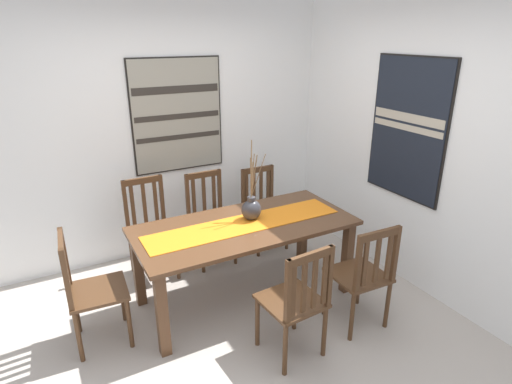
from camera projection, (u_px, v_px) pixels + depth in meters
ground_plane at (245, 343)px, 3.31m from camera, size 6.40×6.40×0.03m
wall_back at (163, 129)px, 4.34m from camera, size 6.40×0.12×2.70m
wall_side at (433, 147)px, 3.65m from camera, size 0.12×6.40×2.70m
dining_table at (245, 235)px, 3.64m from camera, size 1.90×0.88×0.74m
table_runner at (245, 224)px, 3.60m from camera, size 1.74×0.36×0.01m
centerpiece_vase at (251, 208)px, 3.66m from camera, size 0.25×0.17×0.71m
chair_0 at (150, 228)px, 4.09m from camera, size 0.42×0.42×0.97m
chair_1 at (263, 206)px, 4.68m from camera, size 0.43×0.43×0.89m
chair_2 at (88, 288)px, 3.13m from camera, size 0.45×0.45×0.94m
chair_3 at (209, 217)px, 4.37m from camera, size 0.42×0.42×0.94m
chair_4 at (363, 275)px, 3.33m from camera, size 0.44×0.44×0.93m
chair_5 at (296, 300)px, 3.00m from camera, size 0.45×0.45×0.94m
painting_on_back_wall at (177, 115)px, 4.31m from camera, size 0.96×0.05×1.16m
painting_on_side_wall at (408, 129)px, 3.77m from camera, size 0.05×0.85×1.27m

